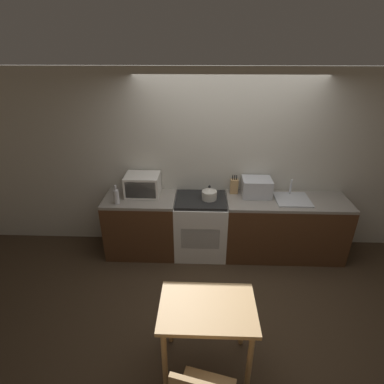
% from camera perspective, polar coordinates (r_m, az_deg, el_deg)
% --- Properties ---
extents(ground_plane, '(16.00, 16.00, 0.00)m').
position_cam_1_polar(ground_plane, '(4.14, 6.45, -17.16)').
color(ground_plane, '#3D2D1E').
extents(wall_back, '(10.00, 0.06, 2.60)m').
position_cam_1_polar(wall_back, '(4.35, 6.39, 5.43)').
color(wall_back, beige).
rests_on(wall_back, ground_plane).
extents(counter_left_run, '(1.00, 0.62, 0.90)m').
position_cam_1_polar(counter_left_run, '(4.50, -9.54, -6.16)').
color(counter_left_run, '#4C2D19').
rests_on(counter_left_run, ground_plane).
extents(counter_right_run, '(1.69, 0.62, 0.90)m').
position_cam_1_polar(counter_right_run, '(4.57, 17.10, -6.47)').
color(counter_right_run, '#4C2D19').
rests_on(counter_right_run, ground_plane).
extents(stove_range, '(0.74, 0.62, 0.90)m').
position_cam_1_polar(stove_range, '(4.41, 1.64, -6.50)').
color(stove_range, silver).
rests_on(stove_range, ground_plane).
extents(kettle, '(0.21, 0.21, 0.21)m').
position_cam_1_polar(kettle, '(4.14, 3.32, -0.27)').
color(kettle, beige).
rests_on(kettle, stove_range).
extents(microwave, '(0.48, 0.37, 0.30)m').
position_cam_1_polar(microwave, '(4.29, -9.38, 1.35)').
color(microwave, silver).
rests_on(microwave, counter_left_run).
extents(bottle, '(0.07, 0.07, 0.27)m').
position_cam_1_polar(bottle, '(4.14, -14.19, -0.82)').
color(bottle, silver).
rests_on(bottle, counter_left_run).
extents(knife_block, '(0.11, 0.08, 0.28)m').
position_cam_1_polar(knife_block, '(4.34, 8.01, 1.11)').
color(knife_block, tan).
rests_on(knife_block, counter_right_run).
extents(toaster_oven, '(0.41, 0.32, 0.26)m').
position_cam_1_polar(toaster_oven, '(4.31, 12.18, 0.87)').
color(toaster_oven, silver).
rests_on(toaster_oven, counter_right_run).
extents(sink_basin, '(0.47, 0.44, 0.24)m').
position_cam_1_polar(sink_basin, '(4.37, 18.57, -1.26)').
color(sink_basin, silver).
rests_on(sink_basin, counter_right_run).
extents(dining_table, '(0.86, 0.59, 0.76)m').
position_cam_1_polar(dining_table, '(2.91, 2.93, -22.55)').
color(dining_table, tan).
rests_on(dining_table, ground_plane).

